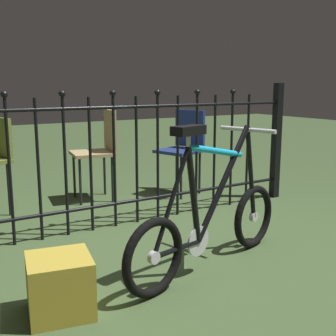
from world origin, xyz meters
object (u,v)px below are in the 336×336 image
Objects in this scene: chair_navy at (184,143)px; bicycle at (210,221)px; chair_tan at (100,146)px; display_crate at (60,285)px.

bicycle is at bearing -118.98° from chair_navy.
bicycle is 1.87m from chair_tan.
display_crate is at bearing -177.70° from bicycle.
display_crate is (-1.03, -1.89, -0.38)m from chair_tan.
chair_navy is at bearing -14.54° from chair_tan.
chair_tan is at bearing 87.10° from bicycle.
chair_tan is at bearing 165.46° from chair_navy.
chair_tan is (0.09, 1.86, 0.22)m from bicycle.
chair_tan is 2.87× the size of display_crate.
bicycle is 4.52× the size of display_crate.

